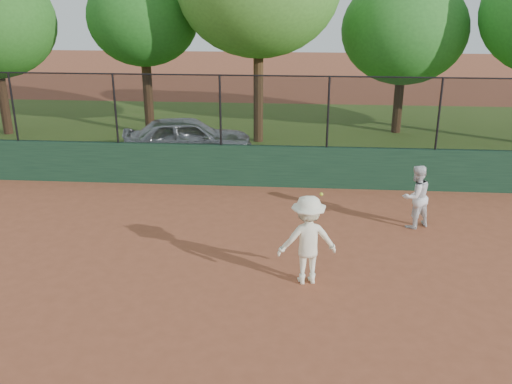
# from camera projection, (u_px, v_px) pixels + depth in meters

# --- Properties ---
(ground) EXTENTS (80.00, 80.00, 0.00)m
(ground) POSITION_uv_depth(u_px,v_px,m) (206.00, 288.00, 11.03)
(ground) COLOR brown
(ground) RESTS_ON ground
(back_wall) EXTENTS (26.00, 0.20, 1.20)m
(back_wall) POSITION_uv_depth(u_px,v_px,m) (239.00, 165.00, 16.44)
(back_wall) COLOR #1C3D27
(back_wall) RESTS_ON ground
(grass_strip) EXTENTS (36.00, 12.00, 0.01)m
(grass_strip) POSITION_uv_depth(u_px,v_px,m) (255.00, 134.00, 22.26)
(grass_strip) COLOR #37561B
(grass_strip) RESTS_ON ground
(parked_car) EXTENTS (4.54, 2.69, 1.45)m
(parked_car) POSITION_uv_depth(u_px,v_px,m) (188.00, 138.00, 18.82)
(parked_car) COLOR #B1B5BB
(parked_car) RESTS_ON ground
(player_second) EXTENTS (0.94, 0.89, 1.55)m
(player_second) POSITION_uv_depth(u_px,v_px,m) (416.00, 197.00, 13.55)
(player_second) COLOR white
(player_second) RESTS_ON ground
(player_main) EXTENTS (1.27, 0.89, 1.97)m
(player_main) POSITION_uv_depth(u_px,v_px,m) (308.00, 240.00, 10.98)
(player_main) COLOR white
(player_main) RESTS_ON ground
(fence_assembly) EXTENTS (26.00, 0.06, 2.00)m
(fence_assembly) POSITION_uv_depth(u_px,v_px,m) (237.00, 109.00, 15.87)
(fence_assembly) COLOR black
(fence_assembly) RESTS_ON back_wall
(tree_1) EXTENTS (4.09, 3.72, 6.13)m
(tree_1) POSITION_uv_depth(u_px,v_px,m) (143.00, 18.00, 20.81)
(tree_1) COLOR #442A17
(tree_1) RESTS_ON ground
(tree_3) EXTENTS (4.67, 4.25, 5.92)m
(tree_3) POSITION_uv_depth(u_px,v_px,m) (404.00, 30.00, 21.17)
(tree_3) COLOR #3E2714
(tree_3) RESTS_ON ground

